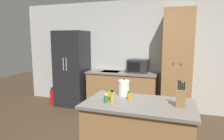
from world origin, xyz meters
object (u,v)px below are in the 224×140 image
Objects in this scene: spice_bottle_tall_dark at (109,94)px; fire_extinguisher at (52,97)px; refrigerator at (72,69)px; spice_bottle_amber_oil at (130,96)px; kettle at (124,88)px; microwave at (138,66)px; spice_bottle_green_herb at (112,96)px; knife_block at (181,98)px; spice_bottle_short_red at (106,98)px; pantry_cabinet at (177,64)px.

fire_extinguisher is (-2.24, 1.88, -0.77)m from spice_bottle_tall_dark.
refrigerator is 17.73× the size of spice_bottle_amber_oil.
refrigerator is 2.86m from spice_bottle_amber_oil.
kettle is at bearing -35.32° from fire_extinguisher.
microwave is 2.32m from spice_bottle_green_herb.
knife_block is 2.85× the size of spice_bottle_amber_oil.
microwave reaches higher than spice_bottle_green_herb.
spice_bottle_green_herb is at bearing 35.26° from spice_bottle_short_red.
spice_bottle_green_herb is 3.17m from fire_extinguisher.
spice_bottle_short_red is (-0.77, -2.28, -0.18)m from pantry_cabinet.
microwave is 2.17m from spice_bottle_amber_oil.
knife_block is (0.08, -2.16, -0.12)m from pantry_cabinet.
spice_bottle_short_red is 0.08m from spice_bottle_green_herb.
spice_bottle_tall_dark is at bearing -110.66° from pantry_cabinet.
fire_extinguisher is (-2.33, 2.00, -0.78)m from spice_bottle_green_herb.
knife_block is 2.02× the size of spice_bottle_green_herb.
spice_bottle_tall_dark is 0.27m from spice_bottle_amber_oil.
knife_block reaches higher than fire_extinguisher.
refrigerator is at bearing 128.24° from spice_bottle_short_red.
knife_block is at bearing -18.18° from kettle.
microwave is at bearing 92.44° from spice_bottle_short_red.
spice_bottle_short_red is 1.00× the size of spice_bottle_amber_oil.
spice_bottle_tall_dark is 0.27× the size of fire_extinguisher.
spice_bottle_short_red is at bearing -79.80° from spice_bottle_tall_dark.
kettle reaches higher than spice_bottle_amber_oil.
spice_bottle_green_herb is 0.33× the size of fire_extinguisher.
spice_bottle_tall_dark is at bearing 126.11° from spice_bottle_green_herb.
pantry_cabinet reaches higher than kettle.
refrigerator is 0.91m from fire_extinguisher.
refrigerator reaches higher than spice_bottle_tall_dark.
kettle reaches higher than spice_bottle_tall_dark.
pantry_cabinet is 2.14m from spice_bottle_amber_oil.
microwave is 4.33× the size of spice_bottle_amber_oil.
microwave is 2.01m from kettle.
microwave is 1.52× the size of knife_block.
pantry_cabinet is at bearing 71.29° from kettle.
spice_bottle_tall_dark is at bearing 100.20° from spice_bottle_short_red.
knife_block is at bearing -8.55° from spice_bottle_amber_oil.
spice_bottle_amber_oil is 0.46× the size of kettle.
microwave is at bearing 112.97° from knife_block.
fire_extinguisher is at bearing -175.69° from pantry_cabinet.
spice_bottle_short_red is (0.10, -2.35, -0.10)m from microwave.
microwave is 1.00× the size of fire_extinguisher.
microwave is at bearing 3.64° from refrigerator.
microwave is (1.67, 0.11, 0.13)m from refrigerator.
fire_extinguisher is at bearing -158.35° from refrigerator.
refrigerator is at bearing 21.65° from fire_extinguisher.
microwave is at bearing 7.99° from fire_extinguisher.
refrigerator is 12.57× the size of spice_bottle_green_herb.
knife_block is at bearing -3.02° from spice_bottle_tall_dark.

